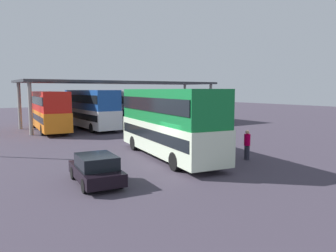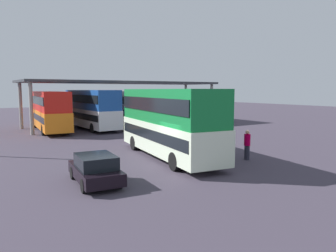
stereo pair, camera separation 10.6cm
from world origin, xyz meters
name	(u,v)px [view 2 (the right image)]	position (x,y,z in m)	size (l,w,h in m)	color
ground_plane	(179,168)	(0.00, 0.00, 0.00)	(140.00, 140.00, 0.00)	#3E3644
double_decker_main	(168,120)	(0.96, 2.66, 2.36)	(3.77, 10.74, 4.32)	silver
parked_hatchback	(95,169)	(-4.90, -0.49, 0.67)	(2.02, 3.96, 1.35)	black
double_decker_near_canopy	(49,109)	(-2.49, 20.60, 2.25)	(3.19, 11.45, 4.09)	orange
double_decker_mid_row	(91,108)	(1.68, 19.58, 2.32)	(3.00, 10.30, 4.24)	silver
double_decker_far_right	(124,107)	(5.65, 19.89, 2.25)	(3.02, 10.45, 4.09)	navy
depot_canopy	(125,84)	(6.51, 21.34, 4.98)	(23.92, 7.71, 5.27)	#33353A
pedestrian_waiting	(247,145)	(4.68, -0.53, 0.92)	(0.38, 0.38, 1.83)	#262633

